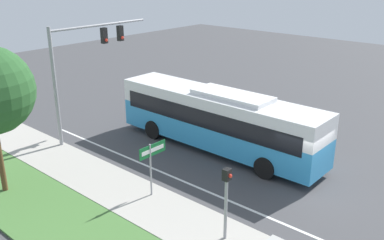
# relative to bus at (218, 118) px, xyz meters

# --- Properties ---
(ground_plane) EXTENTS (80.00, 80.00, 0.00)m
(ground_plane) POSITION_rel_bus_xyz_m (-0.37, -5.54, -1.88)
(ground_plane) COLOR #424244
(lane_divider_near) EXTENTS (0.14, 30.00, 0.01)m
(lane_divider_near) POSITION_rel_bus_xyz_m (-3.97, -5.54, -1.88)
(lane_divider_near) COLOR silver
(lane_divider_near) RESTS_ON ground_plane
(bus) EXTENTS (2.66, 12.30, 3.43)m
(bus) POSITION_rel_bus_xyz_m (0.00, 0.00, 0.00)
(bus) COLOR #3393D1
(bus) RESTS_ON ground_plane
(signal_gantry) EXTENTS (6.62, 0.41, 6.67)m
(signal_gantry) POSITION_rel_bus_xyz_m (-3.45, 6.85, 2.90)
(signal_gantry) COLOR #939399
(signal_gantry) RESTS_ON ground_plane
(pedestrian_signal) EXTENTS (0.28, 0.34, 2.96)m
(pedestrian_signal) POSITION_rel_bus_xyz_m (-6.37, -5.34, 0.15)
(pedestrian_signal) COLOR #939399
(pedestrian_signal) RESTS_ON ground_plane
(street_sign) EXTENTS (1.51, 0.08, 2.53)m
(street_sign) POSITION_rel_bus_xyz_m (-5.87, -1.00, -0.03)
(street_sign) COLOR #939399
(street_sign) RESTS_ON ground_plane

